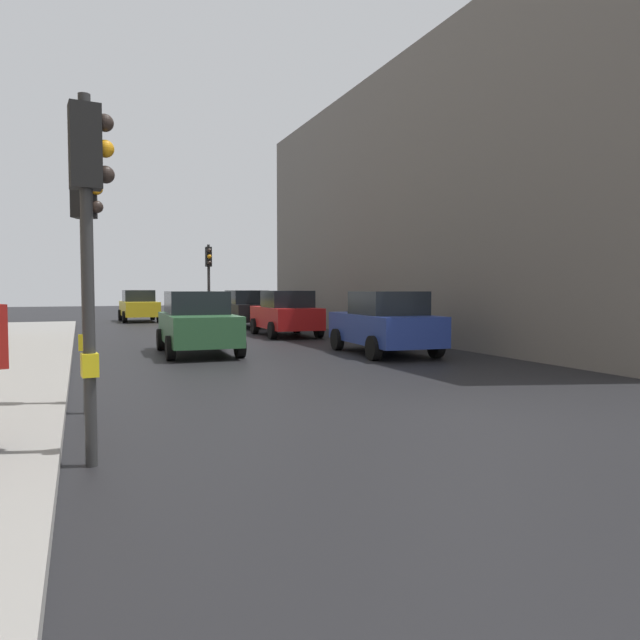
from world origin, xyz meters
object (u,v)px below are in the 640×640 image
Objects in this scene: traffic_light_near_right at (86,235)px; car_blue_van at (385,323)px; car_red_sedan at (286,313)px; traffic_light_far_median at (209,272)px; car_green_estate at (198,323)px; car_yellow_taxi at (139,306)px; traffic_light_near_left at (89,212)px; car_dark_suv at (245,309)px.

traffic_light_near_right reaches higher than car_blue_van.
car_blue_van is 1.01× the size of car_red_sedan.
traffic_light_far_median reaches higher than car_green_estate.
traffic_light_near_right is 25.45m from car_yellow_taxi.
car_red_sedan is at bearing 64.30° from traffic_light_near_left.
car_blue_van is at bearing 46.03° from traffic_light_near_left.
traffic_light_near_left is 0.88× the size of car_blue_van.
traffic_light_near_left is 16.91m from car_red_sedan.
car_blue_van is (4.83, -19.88, 0.00)m from car_yellow_taxi.
car_dark_suv and car_red_sedan have the same top height.
traffic_light_near_left is at bearing -133.97° from car_blue_van.
traffic_light_near_left is 22.23m from car_dark_suv.
car_dark_suv is at bearing 70.94° from traffic_light_near_left.
car_blue_van is at bearing -87.51° from car_dark_suv.
car_dark_suv is 1.00× the size of car_yellow_taxi.
traffic_light_near_left reaches higher than traffic_light_far_median.
car_green_estate is (-4.28, -10.75, 0.00)m from car_dark_suv.
car_dark_suv is at bearing -58.69° from car_yellow_taxi.
traffic_light_far_median is 11.10m from car_blue_van.
car_yellow_taxi is (2.97, 27.97, -1.72)m from traffic_light_near_left.
car_red_sedan is (7.29, 15.15, -1.72)m from traffic_light_near_left.
traffic_light_near_right is (-0.00, 2.75, 0.01)m from traffic_light_near_left.
traffic_light_near_left reaches higher than car_green_estate.
traffic_light_near_right reaches higher than car_yellow_taxi.
traffic_light_near_left is at bearing -105.06° from traffic_light_far_median.
car_green_estate is at bearing 156.39° from car_blue_van.
traffic_light_near_right is at bearing -145.65° from car_blue_van.
car_yellow_taxi is (2.97, 25.21, -1.73)m from traffic_light_near_right.
traffic_light_near_left is at bearing -109.06° from car_dark_suv.
car_dark_suv is 0.99× the size of car_red_sedan.
car_green_estate is 0.99× the size of car_blue_van.
traffic_light_near_left reaches higher than car_red_sedan.
car_green_estate and car_blue_van have the same top height.
traffic_light_near_left is at bearing -106.20° from car_green_estate.
traffic_light_near_right is 14.49m from car_red_sedan.
car_dark_suv is (2.20, 2.24, -1.69)m from traffic_light_far_median.
car_dark_suv is (7.24, 18.19, -1.73)m from traffic_light_near_right.
car_green_estate is at bearing -111.69° from car_dark_suv.
car_green_estate is at bearing 68.29° from traffic_light_near_right.
car_yellow_taxi and car_red_sedan have the same top height.
traffic_light_near_right reaches higher than car_red_sedan.
car_green_estate is at bearing -131.15° from car_red_sedan.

